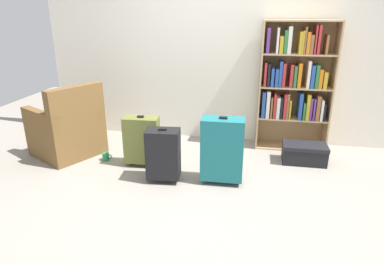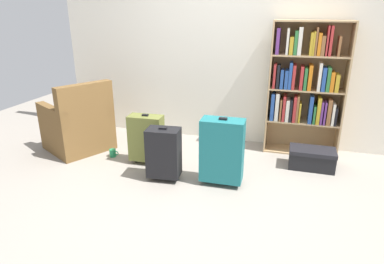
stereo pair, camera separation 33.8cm
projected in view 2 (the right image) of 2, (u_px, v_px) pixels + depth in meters
name	position (u px, v px, depth m)	size (l,w,h in m)	color
ground_plane	(202.00, 199.00, 3.22)	(8.52, 8.52, 0.00)	gray
back_wall	(237.00, 44.00, 4.30)	(4.87, 0.10, 2.60)	silver
bookshelf	(305.00, 85.00, 4.02)	(0.88, 0.31, 1.61)	tan
armchair	(79.00, 126.00, 4.28)	(0.95, 0.95, 0.90)	brown
mug	(113.00, 153.00, 4.14)	(0.12, 0.08, 0.10)	#1E7F4C
storage_box	(312.00, 158.00, 3.82)	(0.51, 0.29, 0.23)	black
suitcase_black	(164.00, 153.00, 3.50)	(0.36, 0.26, 0.59)	black
suitcase_teal	(222.00, 150.00, 3.38)	(0.44, 0.23, 0.72)	#19666B
suitcase_olive	(146.00, 138.00, 3.87)	(0.40, 0.21, 0.60)	brown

